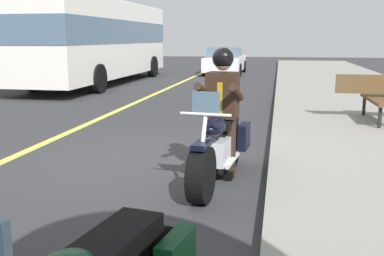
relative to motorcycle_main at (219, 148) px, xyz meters
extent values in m
plane|color=#333335|center=(-0.73, -1.36, -0.45)|extent=(80.00, 80.00, 0.00)
cube|color=#E5DB4C|center=(-0.73, -3.36, -0.45)|extent=(60.00, 0.16, 0.01)
cylinder|color=black|center=(0.84, -0.09, -0.12)|extent=(0.68, 0.26, 0.66)
cylinder|color=black|center=(-0.70, 0.07, -0.12)|extent=(0.68, 0.26, 0.66)
cube|color=silver|center=(0.05, -0.01, -0.03)|extent=(0.58, 0.33, 0.32)
ellipsoid|color=black|center=(0.24, -0.03, 0.33)|extent=(0.58, 0.33, 0.24)
cube|color=black|center=(-0.30, 0.03, 0.29)|extent=(0.72, 0.35, 0.12)
cube|color=black|center=(-0.63, 0.28, 0.03)|extent=(0.41, 0.16, 0.36)
cube|color=black|center=(-0.67, -0.16, 0.03)|extent=(0.41, 0.16, 0.36)
cylinder|color=silver|center=(0.82, -0.08, 0.15)|extent=(0.35, 0.08, 0.76)
cylinder|color=silver|center=(0.66, -0.07, 0.55)|extent=(0.09, 0.60, 0.04)
cube|color=black|center=(0.84, -0.09, 0.23)|extent=(0.37, 0.19, 0.06)
cylinder|color=silver|center=(-0.24, 0.18, -0.19)|extent=(0.90, 0.17, 0.08)
cube|color=slate|center=(0.64, -0.07, 0.67)|extent=(0.07, 0.32, 0.28)
cylinder|color=black|center=(-0.19, 0.14, -0.03)|extent=(0.14, 0.14, 0.84)
cube|color=black|center=(-0.13, 0.13, -0.40)|extent=(0.27, 0.14, 0.10)
cylinder|color=black|center=(-0.22, -0.10, -0.03)|extent=(0.14, 0.14, 0.84)
cube|color=black|center=(-0.16, -0.11, -0.40)|extent=(0.27, 0.14, 0.10)
cube|color=black|center=(-0.20, 0.02, 0.67)|extent=(0.36, 0.43, 0.60)
cube|color=#B28C14|center=(-0.04, 0.00, 0.63)|extent=(0.03, 0.07, 0.44)
cylinder|color=black|center=(0.00, 0.22, 0.73)|extent=(0.56, 0.15, 0.28)
cylinder|color=black|center=(-0.05, -0.22, 0.73)|extent=(0.56, 0.15, 0.28)
sphere|color=tan|center=(-0.20, 0.02, 1.10)|extent=(0.22, 0.22, 0.22)
sphere|color=black|center=(-0.20, 0.02, 1.15)|extent=(0.28, 0.28, 0.28)
cube|color=black|center=(3.46, -0.12, 0.29)|extent=(0.74, 0.39, 0.12)
cube|color=black|center=(3.08, -0.28, 0.03)|extent=(0.41, 0.19, 0.36)
cube|color=white|center=(-12.02, -6.53, 1.32)|extent=(11.00, 2.50, 2.85)
cube|color=slate|center=(-12.02, -6.53, 1.65)|extent=(11.04, 2.52, 0.90)
cube|color=slate|center=(-17.52, -6.53, 1.55)|extent=(0.06, 2.40, 1.90)
cube|color=white|center=(-12.02, -6.53, 2.80)|extent=(11.00, 2.50, 0.10)
cylinder|color=black|center=(-15.62, -7.73, 0.05)|extent=(1.00, 0.30, 1.00)
cylinder|color=black|center=(-15.62, -5.33, 0.05)|extent=(1.00, 0.30, 1.00)
cylinder|color=black|center=(-8.82, -7.73, 0.05)|extent=(1.00, 0.30, 1.00)
cylinder|color=black|center=(-8.82, -5.33, 0.05)|extent=(1.00, 0.30, 1.00)
cube|color=white|center=(-18.19, -2.07, 0.10)|extent=(4.60, 1.80, 0.70)
cube|color=slate|center=(-17.99, -2.07, 0.65)|extent=(2.40, 1.60, 0.60)
cylinder|color=black|center=(-19.64, -2.92, -0.13)|extent=(0.64, 0.22, 0.64)
cylinder|color=black|center=(-19.64, -1.22, -0.13)|extent=(0.64, 0.22, 0.64)
cylinder|color=black|center=(-16.74, -2.92, -0.13)|extent=(0.64, 0.22, 0.64)
cylinder|color=black|center=(-16.74, -1.22, -0.13)|extent=(0.64, 0.22, 0.64)
cube|color=brown|center=(-4.16, 2.84, 0.15)|extent=(1.81, 0.54, 0.06)
cube|color=brown|center=(-4.38, 2.84, 0.45)|extent=(0.10, 1.80, 0.40)
cube|color=black|center=(-3.41, 2.68, -0.09)|extent=(0.06, 0.06, 0.42)
cube|color=black|center=(-4.92, 3.01, -0.09)|extent=(0.06, 0.06, 0.42)
cube|color=black|center=(-4.91, 2.65, -0.09)|extent=(0.06, 0.06, 0.42)
camera|label=1|loc=(5.68, 0.74, 1.40)|focal=42.15mm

